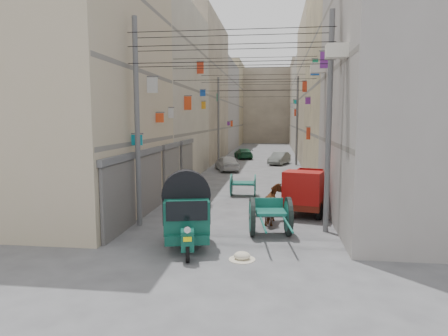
% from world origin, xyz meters
% --- Properties ---
extents(ground, '(140.00, 140.00, 0.00)m').
position_xyz_m(ground, '(0.00, 0.00, 0.00)').
color(ground, '#4A4A4C').
rests_on(ground, ground).
extents(building_row_left, '(8.00, 62.00, 14.00)m').
position_xyz_m(building_row_left, '(-8.00, 34.13, 6.46)').
color(building_row_left, tan).
rests_on(building_row_left, ground).
extents(building_row_right, '(8.00, 62.00, 14.00)m').
position_xyz_m(building_row_right, '(8.00, 34.13, 6.46)').
color(building_row_right, gray).
rests_on(building_row_right, ground).
extents(end_cap_building, '(22.00, 10.00, 13.00)m').
position_xyz_m(end_cap_building, '(0.00, 66.00, 6.50)').
color(end_cap_building, tan).
rests_on(end_cap_building, ground).
extents(shutters_left, '(0.18, 14.40, 2.88)m').
position_xyz_m(shutters_left, '(-3.92, 10.38, 1.49)').
color(shutters_left, '#515056').
rests_on(shutters_left, ground).
extents(signboards, '(8.22, 40.52, 5.67)m').
position_xyz_m(signboards, '(-0.01, 21.66, 3.43)').
color(signboards, '#0E899D').
rests_on(signboards, ground).
extents(ac_units, '(0.70, 6.55, 3.35)m').
position_xyz_m(ac_units, '(3.65, 7.67, 7.43)').
color(ac_units, silver).
rests_on(ac_units, ground).
extents(utility_poles, '(7.40, 22.20, 8.00)m').
position_xyz_m(utility_poles, '(0.00, 17.00, 4.00)').
color(utility_poles, '#58585B').
rests_on(utility_poles, ground).
extents(overhead_cables, '(7.40, 22.52, 1.12)m').
position_xyz_m(overhead_cables, '(0.00, 14.40, 6.77)').
color(overhead_cables, black).
rests_on(overhead_cables, ground).
extents(auto_rickshaw, '(2.00, 2.86, 1.94)m').
position_xyz_m(auto_rickshaw, '(-1.14, 3.54, 1.14)').
color(auto_rickshaw, black).
rests_on(auto_rickshaw, ground).
extents(tonga_cart, '(1.62, 3.23, 1.40)m').
position_xyz_m(tonga_cart, '(1.55, 5.24, 0.73)').
color(tonga_cart, black).
rests_on(tonga_cart, ground).
extents(mini_truck, '(2.49, 3.86, 2.01)m').
position_xyz_m(mini_truck, '(3.09, 8.71, 0.96)').
color(mini_truck, black).
rests_on(mini_truck, ground).
extents(second_cart, '(1.39, 1.23, 1.21)m').
position_xyz_m(second_cart, '(-0.02, 12.57, 0.64)').
color(second_cart, '#145A4D').
rests_on(second_cart, ground).
extents(feed_sack, '(0.50, 0.40, 0.25)m').
position_xyz_m(feed_sack, '(0.76, 2.60, 0.12)').
color(feed_sack, beige).
rests_on(feed_sack, ground).
extents(horse, '(0.92, 1.86, 1.54)m').
position_xyz_m(horse, '(1.67, 6.98, 0.77)').
color(horse, brown).
rests_on(horse, ground).
extents(distant_car_white, '(2.61, 4.00, 1.27)m').
position_xyz_m(distant_car_white, '(-2.22, 23.17, 0.63)').
color(distant_car_white, silver).
rests_on(distant_car_white, ground).
extents(distant_car_grey, '(2.22, 3.67, 1.14)m').
position_xyz_m(distant_car_grey, '(2.07, 28.32, 0.57)').
color(distant_car_grey, '#555956').
rests_on(distant_car_grey, ground).
extents(distant_car_green, '(2.44, 4.05, 1.10)m').
position_xyz_m(distant_car_green, '(-1.70, 33.52, 0.55)').
color(distant_car_green, '#1E5938').
rests_on(distant_car_green, ground).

